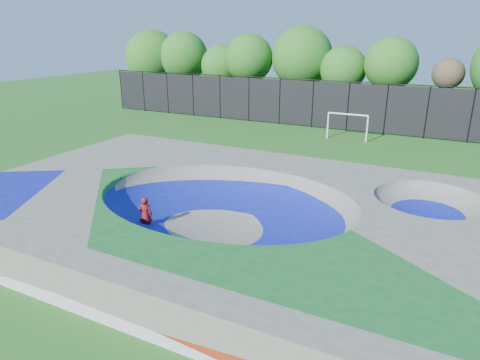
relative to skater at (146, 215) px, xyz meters
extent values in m
plane|color=#1D5618|center=(2.75, 1.72, -0.76)|extent=(120.00, 120.00, 0.00)
cube|color=gray|center=(2.75, 1.72, -0.01)|extent=(22.00, 14.00, 1.50)
imported|color=red|center=(0.00, 0.00, 0.00)|extent=(0.66, 0.60, 1.52)
cube|color=black|center=(0.00, 0.00, -0.73)|extent=(0.79, 0.57, 0.05)
cylinder|color=silver|center=(2.05, 19.49, 0.23)|extent=(0.12, 0.12, 1.97)
cylinder|color=silver|center=(5.01, 19.49, 0.23)|extent=(0.12, 0.12, 1.97)
cylinder|color=silver|center=(3.53, 19.49, 1.21)|extent=(2.96, 0.12, 0.12)
cylinder|color=black|center=(-21.25, 22.72, 1.24)|extent=(0.09, 0.09, 4.00)
cylinder|color=black|center=(-18.25, 22.72, 1.24)|extent=(0.09, 0.09, 4.00)
cylinder|color=black|center=(-15.25, 22.72, 1.24)|extent=(0.09, 0.09, 4.00)
cylinder|color=black|center=(-12.25, 22.72, 1.24)|extent=(0.09, 0.09, 4.00)
cylinder|color=black|center=(-9.25, 22.72, 1.24)|extent=(0.09, 0.09, 4.00)
cylinder|color=black|center=(-6.25, 22.72, 1.24)|extent=(0.09, 0.09, 4.00)
cylinder|color=black|center=(-3.25, 22.72, 1.24)|extent=(0.09, 0.09, 4.00)
cylinder|color=black|center=(-0.25, 22.72, 1.24)|extent=(0.09, 0.09, 4.00)
cylinder|color=black|center=(2.75, 22.72, 1.24)|extent=(0.09, 0.09, 4.00)
cylinder|color=black|center=(5.75, 22.72, 1.24)|extent=(0.09, 0.09, 4.00)
cylinder|color=black|center=(8.75, 22.72, 1.24)|extent=(0.09, 0.09, 4.00)
cylinder|color=black|center=(11.75, 22.72, 1.24)|extent=(0.09, 0.09, 4.00)
cube|color=black|center=(2.75, 22.72, 1.24)|extent=(48.00, 0.03, 3.80)
cylinder|color=black|center=(2.75, 22.72, 3.24)|extent=(48.00, 0.08, 0.08)
cylinder|color=#4C3126|center=(-20.95, 27.97, 0.67)|extent=(0.44, 0.44, 2.87)
sphere|color=#23631A|center=(-20.95, 27.97, 4.34)|extent=(5.97, 5.97, 5.97)
cylinder|color=#4C3126|center=(-17.06, 28.55, 0.85)|extent=(0.44, 0.44, 3.22)
sphere|color=#23631A|center=(-17.06, 28.55, 4.46)|extent=(5.34, 5.34, 5.34)
cylinder|color=#4C3126|center=(-12.09, 28.25, 0.62)|extent=(0.44, 0.44, 2.75)
sphere|color=#23631A|center=(-12.09, 28.25, 3.63)|extent=(4.37, 4.37, 4.37)
cylinder|color=#4C3126|center=(-8.47, 27.31, 0.99)|extent=(0.44, 0.44, 3.50)
sphere|color=#23631A|center=(-8.47, 27.31, 4.54)|extent=(4.78, 4.78, 4.78)
cylinder|color=#4C3126|center=(-3.35, 28.52, 0.88)|extent=(0.44, 0.44, 3.28)
sphere|color=#23631A|center=(-3.35, 28.52, 4.72)|extent=(5.88, 5.88, 5.88)
cylinder|color=#4C3126|center=(0.94, 27.61, 0.75)|extent=(0.44, 0.44, 3.01)
sphere|color=#23631A|center=(0.94, 27.61, 3.82)|extent=(4.18, 4.18, 4.18)
cylinder|color=#4C3126|center=(5.10, 27.33, 1.00)|extent=(0.44, 0.44, 3.52)
sphere|color=#23631A|center=(5.10, 27.33, 4.46)|extent=(4.54, 4.54, 4.54)
cylinder|color=#4C3126|center=(9.66, 28.33, 0.92)|extent=(0.44, 0.44, 3.37)
sphere|color=brown|center=(9.66, 28.33, 3.71)|extent=(2.60, 2.60, 2.60)
camera|label=1|loc=(10.61, -12.50, 7.04)|focal=32.00mm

